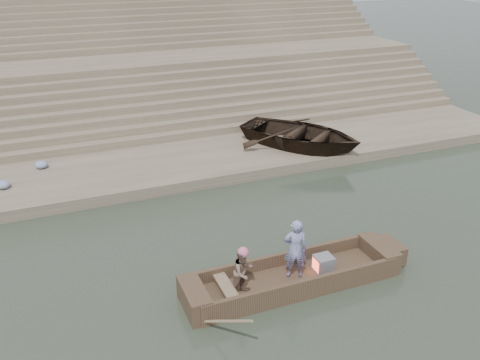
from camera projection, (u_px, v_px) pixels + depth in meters
ground at (221, 301)px, 12.25m from camera, size 120.00×120.00×0.00m
lower_landing at (147, 170)px, 18.91m from camera, size 32.00×4.00×0.40m
mid_landing at (111, 90)px, 24.73m from camera, size 32.00×3.00×2.80m
upper_landing at (89, 41)px, 30.13m from camera, size 32.00×3.00×5.20m
ghat_steps at (105, 74)px, 25.99m from camera, size 32.00×11.00×5.20m
main_rowboat at (292, 281)px, 12.79m from camera, size 5.00×1.30×0.22m
rowboat_trim at (300, 273)px, 12.77m from camera, size 6.04×2.63×1.87m
standing_man at (295, 249)px, 12.48m from camera, size 0.67×0.56×1.58m
rowing_man at (243, 272)px, 11.93m from camera, size 0.71×0.65×1.20m
television at (323, 263)px, 12.95m from camera, size 0.46×0.42×0.40m
beached_rowboat at (301, 134)px, 20.34m from camera, size 5.75×6.04×1.02m
cloth_bundles at (23, 174)px, 17.72m from camera, size 1.69×1.77×0.26m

